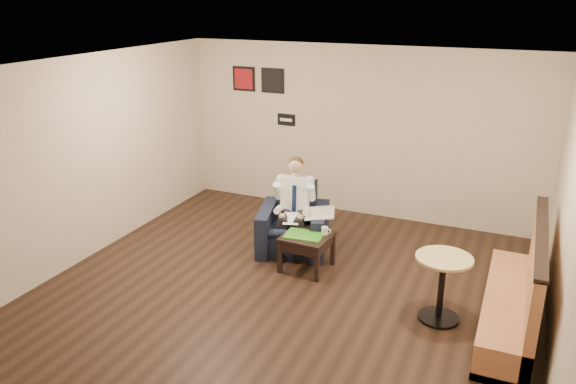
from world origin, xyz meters
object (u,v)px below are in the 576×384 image
at_px(side_table, 307,252).
at_px(smartphone, 316,231).
at_px(armchair, 293,220).
at_px(coffee_mug, 325,231).
at_px(seated_man, 292,212).
at_px(banquette, 513,279).
at_px(cafe_table, 441,289).
at_px(green_folder, 304,235).

bearing_deg(side_table, smartphone, 69.40).
height_order(armchair, coffee_mug, armchair).
relative_size(seated_man, coffee_mug, 12.18).
distance_m(armchair, side_table, 0.68).
bearing_deg(side_table, seated_man, 135.09).
bearing_deg(coffee_mug, armchair, 148.78).
relative_size(armchair, banquette, 0.42).
height_order(seated_man, banquette, seated_man).
height_order(seated_man, side_table, seated_man).
relative_size(armchair, coffee_mug, 9.19).
xyz_separation_m(side_table, cafe_table, (1.86, -0.56, 0.15)).
height_order(side_table, cafe_table, cafe_table).
bearing_deg(coffee_mug, side_table, -149.56).
bearing_deg(green_folder, armchair, 126.09).
xyz_separation_m(green_folder, smartphone, (0.10, 0.19, -0.00)).
distance_m(coffee_mug, smartphone, 0.16).
xyz_separation_m(seated_man, smartphone, (0.44, -0.20, -0.14)).
bearing_deg(smartphone, cafe_table, -8.85).
relative_size(seated_man, side_table, 2.10).
xyz_separation_m(side_table, smartphone, (0.07, 0.17, 0.25)).
bearing_deg(smartphone, banquette, 0.67).
bearing_deg(coffee_mug, banquette, -12.09).
bearing_deg(armchair, smartphone, -49.09).
xyz_separation_m(seated_man, side_table, (0.38, -0.38, -0.39)).
distance_m(green_folder, coffee_mug, 0.28).
bearing_deg(smartphone, seated_man, 168.61).
bearing_deg(banquette, cafe_table, -167.18).
relative_size(side_table, cafe_table, 0.77).
relative_size(coffee_mug, banquette, 0.05).
bearing_deg(green_folder, side_table, 30.44).
distance_m(armchair, cafe_table, 2.50).
relative_size(armchair, green_folder, 1.94).
bearing_deg(smartphone, armchair, 159.19).
height_order(green_folder, cafe_table, cafe_table).
distance_m(side_table, cafe_table, 1.95).
height_order(side_table, banquette, banquette).
bearing_deg(smartphone, green_folder, -103.96).
height_order(smartphone, banquette, banquette).
bearing_deg(armchair, coffee_mug, -46.25).
bearing_deg(seated_man, coffee_mug, -38.65).
bearing_deg(green_folder, smartphone, 62.79).
height_order(side_table, coffee_mug, coffee_mug).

